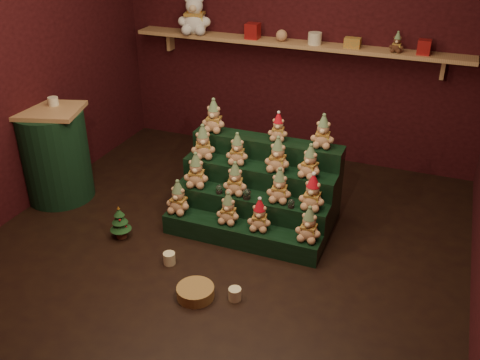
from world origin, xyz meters
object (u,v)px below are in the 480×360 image
at_px(mug_left, 169,258).
at_px(snow_globe_a, 219,189).
at_px(mini_christmas_tree, 120,222).
at_px(brown_bear, 397,42).
at_px(wicker_basket, 195,292).
at_px(white_bear, 194,10).
at_px(snow_globe_c, 291,203).
at_px(snow_globe_b, 247,194).
at_px(mug_right, 235,294).
at_px(side_table, 55,154).
at_px(riser_tier_front, 241,234).

bearing_deg(mug_left, snow_globe_a, 75.28).
bearing_deg(mini_christmas_tree, snow_globe_a, 31.64).
bearing_deg(brown_bear, mini_christmas_tree, -130.31).
bearing_deg(brown_bear, wicker_basket, -108.46).
distance_m(snow_globe_a, white_bear, 2.26).
bearing_deg(snow_globe_c, snow_globe_b, 180.00).
bearing_deg(mug_right, snow_globe_a, 120.10).
bearing_deg(brown_bear, mug_left, -118.37).
bearing_deg(white_bear, mini_christmas_tree, -98.05).
xyz_separation_m(snow_globe_b, mug_right, (0.24, -0.85, -0.36)).
xyz_separation_m(snow_globe_b, side_table, (-1.97, -0.05, 0.05)).
relative_size(wicker_basket, white_bear, 0.56).
distance_m(side_table, mini_christmas_tree, 1.09).
bearing_deg(snow_globe_c, mini_christmas_tree, -161.85).
height_order(side_table, mug_right, side_table).
bearing_deg(side_table, snow_globe_b, -15.44).
relative_size(riser_tier_front, snow_globe_a, 17.61).
bearing_deg(wicker_basket, side_table, 155.19).
distance_m(mug_left, mug_right, 0.70).
relative_size(snow_globe_a, white_bear, 0.16).
height_order(side_table, white_bear, white_bear).
relative_size(snow_globe_a, mug_right, 0.82).
bearing_deg(side_table, wicker_basket, -41.72).
bearing_deg(brown_bear, white_bear, -178.01).
distance_m(snow_globe_b, mug_right, 0.96).
bearing_deg(white_bear, snow_globe_a, -73.70).
xyz_separation_m(snow_globe_a, snow_globe_c, (0.66, 0.00, -0.00)).
bearing_deg(mug_left, brown_bear, 59.64).
xyz_separation_m(riser_tier_front, mini_christmas_tree, (-1.01, -0.30, 0.06)).
xyz_separation_m(snow_globe_a, white_bear, (-0.99, 1.65, 1.17)).
relative_size(mug_left, brown_bear, 0.52).
relative_size(riser_tier_front, snow_globe_b, 14.80).
xyz_separation_m(mug_left, mug_right, (0.66, -0.21, -0.00)).
distance_m(riser_tier_front, brown_bear, 2.42).
height_order(mini_christmas_tree, mug_right, mini_christmas_tree).
distance_m(riser_tier_front, mug_left, 0.65).
distance_m(snow_globe_c, wicker_basket, 1.10).
xyz_separation_m(snow_globe_a, brown_bear, (1.18, 1.65, 1.02)).
distance_m(snow_globe_a, snow_globe_c, 0.66).
bearing_deg(wicker_basket, brown_bear, 69.55).
distance_m(mini_christmas_tree, mug_right, 1.31).
bearing_deg(mug_right, white_bear, 120.73).
bearing_deg(snow_globe_b, mini_christmas_tree, -155.41).
distance_m(snow_globe_b, side_table, 1.97).
distance_m(side_table, brown_bear, 3.48).
xyz_separation_m(mug_left, white_bear, (-0.83, 2.29, 1.52)).
bearing_deg(white_bear, snow_globe_b, -67.57).
relative_size(riser_tier_front, side_table, 1.51).
xyz_separation_m(mini_christmas_tree, white_bear, (-0.25, 2.11, 1.42)).
distance_m(mug_left, brown_bear, 2.99).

